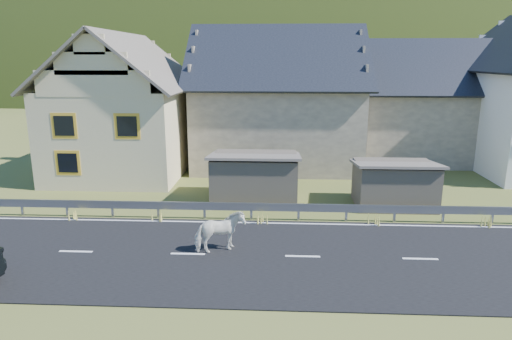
{
  "coord_description": "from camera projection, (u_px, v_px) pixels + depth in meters",
  "views": [
    {
      "loc": [
        -0.87,
        -14.61,
        6.7
      ],
      "look_at": [
        -1.75,
        2.64,
        2.44
      ],
      "focal_mm": 32.0,
      "sensor_mm": 36.0,
      "label": 1
    }
  ],
  "objects": [
    {
      "name": "ground",
      "position": [
        303.0,
        257.0,
        15.73
      ],
      "size": [
        160.0,
        160.0,
        0.0
      ],
      "primitive_type": "plane",
      "color": "#404E1F",
      "rests_on": "ground"
    },
    {
      "name": "road",
      "position": [
        303.0,
        257.0,
        15.73
      ],
      "size": [
        60.0,
        7.0,
        0.04
      ],
      "primitive_type": "cube",
      "color": "black",
      "rests_on": "ground"
    },
    {
      "name": "lane_markings",
      "position": [
        303.0,
        256.0,
        15.72
      ],
      "size": [
        60.0,
        6.6,
        0.01
      ],
      "primitive_type": "cube",
      "color": "silver",
      "rests_on": "road"
    },
    {
      "name": "guardrail",
      "position": [
        299.0,
        208.0,
        19.17
      ],
      "size": [
        28.1,
        0.09,
        0.75
      ],
      "color": "#93969B",
      "rests_on": "ground"
    },
    {
      "name": "shed_left",
      "position": [
        255.0,
        178.0,
        21.87
      ],
      "size": [
        4.3,
        3.3,
        2.4
      ],
      "primitive_type": "cube",
      "color": "brown",
      "rests_on": "ground"
    },
    {
      "name": "shed_right",
      "position": [
        394.0,
        185.0,
        21.09
      ],
      "size": [
        3.8,
        2.9,
        2.2
      ],
      "primitive_type": "cube",
      "color": "brown",
      "rests_on": "ground"
    },
    {
      "name": "house_cream",
      "position": [
        124.0,
        99.0,
        26.82
      ],
      "size": [
        7.8,
        9.8,
        8.3
      ],
      "color": "beige",
      "rests_on": "ground"
    },
    {
      "name": "house_stone_a",
      "position": [
        277.0,
        91.0,
        29.22
      ],
      "size": [
        10.8,
        9.8,
        8.9
      ],
      "color": "tan",
      "rests_on": "ground"
    },
    {
      "name": "house_stone_b",
      "position": [
        426.0,
        95.0,
        30.76
      ],
      "size": [
        9.8,
        8.8,
        8.1
      ],
      "color": "tan",
      "rests_on": "ground"
    },
    {
      "name": "mountain",
      "position": [
        293.0,
        122.0,
        194.82
      ],
      "size": [
        440.0,
        280.0,
        260.0
      ],
      "primitive_type": "ellipsoid",
      "color": "#273412",
      "rests_on": "ground"
    },
    {
      "name": "conifer_patch",
      "position": [
        80.0,
        61.0,
        123.67
      ],
      "size": [
        76.0,
        50.0,
        28.0
      ],
      "primitive_type": "ellipsoid",
      "color": "black",
      "rests_on": "ground"
    },
    {
      "name": "horse",
      "position": [
        220.0,
        232.0,
        15.97
      ],
      "size": [
        1.43,
        1.9,
        1.46
      ],
      "primitive_type": "imported",
      "rotation": [
        0.0,
        0.0,
        2.0
      ],
      "color": "white",
      "rests_on": "road"
    }
  ]
}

